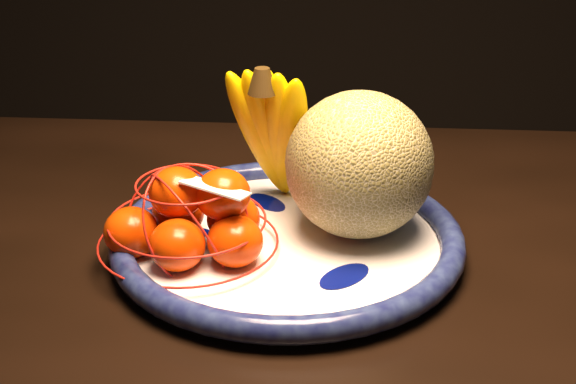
# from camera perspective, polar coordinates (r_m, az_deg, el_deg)

# --- Properties ---
(dining_table) EXTENTS (1.62, 0.98, 0.81)m
(dining_table) POSITION_cam_1_polar(r_m,az_deg,el_deg) (0.91, -3.67, -10.70)
(dining_table) COLOR black
(dining_table) RESTS_ON ground
(fruit_bowl) EXTENTS (0.40, 0.40, 0.03)m
(fruit_bowl) POSITION_cam_1_polar(r_m,az_deg,el_deg) (0.91, -0.06, -3.39)
(fruit_bowl) COLOR white
(fruit_bowl) RESTS_ON dining_table
(cantaloupe) EXTENTS (0.17, 0.17, 0.17)m
(cantaloupe) POSITION_cam_1_polar(r_m,az_deg,el_deg) (0.89, 5.08, 1.95)
(cantaloupe) COLOR olive
(cantaloupe) RESTS_ON fruit_bowl
(banana_bunch) EXTENTS (0.13, 0.13, 0.20)m
(banana_bunch) POSITION_cam_1_polar(r_m,az_deg,el_deg) (0.95, -0.96, 4.56)
(banana_bunch) COLOR #FFC205
(banana_bunch) RESTS_ON fruit_bowl
(mandarin_bag) EXTENTS (0.24, 0.24, 0.12)m
(mandarin_bag) POSITION_cam_1_polar(r_m,az_deg,el_deg) (0.87, -6.82, -2.02)
(mandarin_bag) COLOR #EF4708
(mandarin_bag) RESTS_ON fruit_bowl
(price_tag) EXTENTS (0.08, 0.05, 0.01)m
(price_tag) POSITION_cam_1_polar(r_m,az_deg,el_deg) (0.83, -5.21, 0.29)
(price_tag) COLOR white
(price_tag) RESTS_ON mandarin_bag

